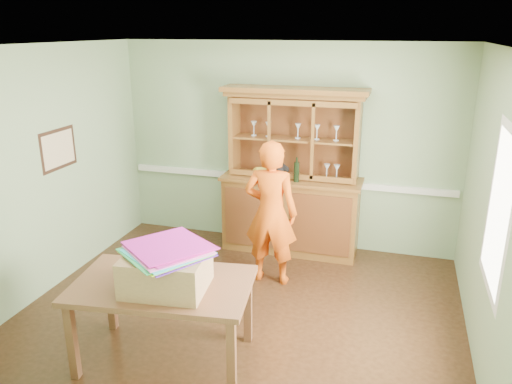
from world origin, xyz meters
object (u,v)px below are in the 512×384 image
(cardboard_box, at_px, (166,272))
(person, at_px, (271,213))
(china_hutch, at_px, (292,196))
(dining_table, at_px, (163,292))

(cardboard_box, distance_m, person, 1.83)
(china_hutch, distance_m, dining_table, 2.69)
(dining_table, distance_m, cardboard_box, 0.27)
(dining_table, relative_size, cardboard_box, 2.43)
(china_hutch, height_order, cardboard_box, china_hutch)
(china_hutch, distance_m, cardboard_box, 2.75)
(cardboard_box, bearing_deg, china_hutch, 80.30)
(china_hutch, xyz_separation_m, dining_table, (-0.55, -2.63, -0.08))
(dining_table, xyz_separation_m, cardboard_box, (0.09, -0.08, 0.25))
(china_hutch, bearing_deg, person, -92.06)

